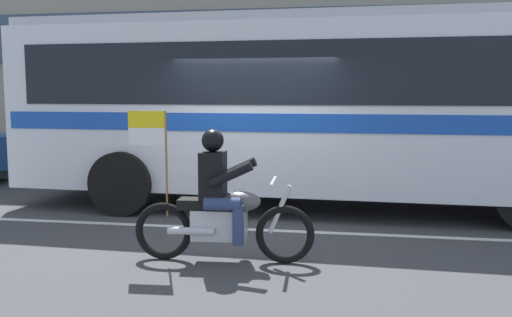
{
  "coord_description": "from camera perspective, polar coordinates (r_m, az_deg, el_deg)",
  "views": [
    {
      "loc": [
        1.55,
        -8.57,
        2.0
      ],
      "look_at": [
        0.17,
        -0.71,
        1.06
      ],
      "focal_mm": 39.98,
      "sensor_mm": 36.0,
      "label": 1
    }
  ],
  "objects": [
    {
      "name": "lane_center_stripe",
      "position": [
        8.36,
        -1.02,
        -7.09
      ],
      "size": [
        26.6,
        0.14,
        0.01
      ],
      "primitive_type": "cube",
      "color": "silver",
      "rests_on": "ground_plane"
    },
    {
      "name": "fire_hydrant",
      "position": [
        13.34,
        -3.93,
        0.32
      ],
      "size": [
        0.22,
        0.3,
        0.75
      ],
      "color": "gold",
      "rests_on": "sidewalk_curb"
    },
    {
      "name": "sidewalk_curb",
      "position": [
        13.9,
        3.45,
        -1.27
      ],
      "size": [
        28.0,
        3.8,
        0.15
      ],
      "primitive_type": "cube",
      "color": "gray",
      "rests_on": "ground_plane"
    },
    {
      "name": "ground_plane",
      "position": [
        8.94,
        -0.28,
        -6.21
      ],
      "size": [
        60.0,
        60.0,
        0.0
      ],
      "primitive_type": "plane",
      "color": "#3D3D3F"
    },
    {
      "name": "transit_bus",
      "position": [
        9.78,
        7.48,
        5.97
      ],
      "size": [
        10.72,
        2.96,
        3.22
      ],
      "color": "silver",
      "rests_on": "ground_plane"
    },
    {
      "name": "motorcycle_with_rider",
      "position": [
        6.71,
        -3.51,
        -4.75
      ],
      "size": [
        2.19,
        0.64,
        1.78
      ],
      "color": "black",
      "rests_on": "ground_plane"
    }
  ]
}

